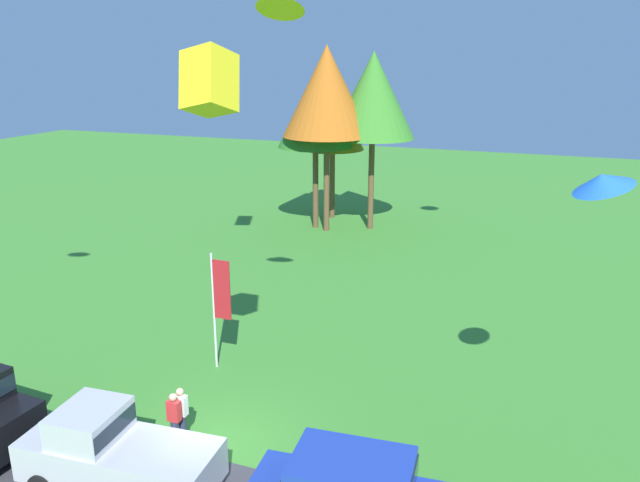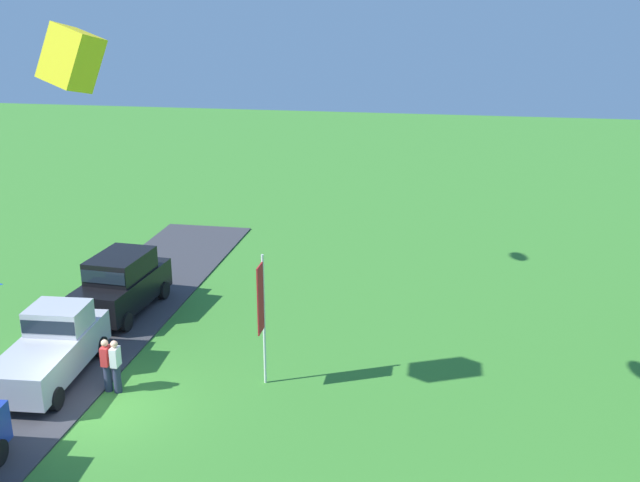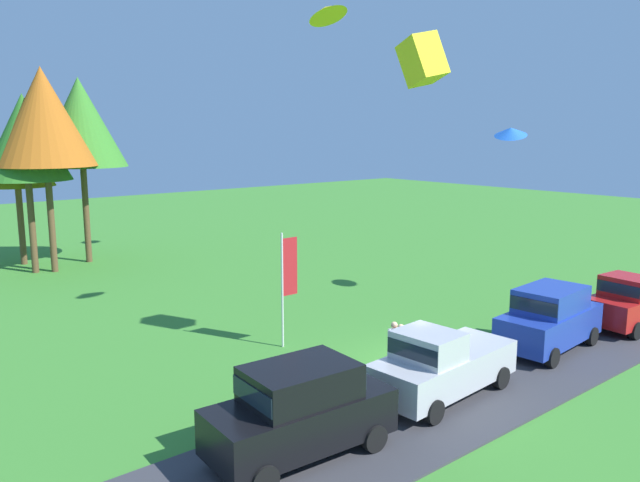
% 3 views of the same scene
% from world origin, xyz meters
% --- Properties ---
extents(ground_plane, '(120.00, 120.00, 0.00)m').
position_xyz_m(ground_plane, '(0.00, 0.00, 0.00)').
color(ground_plane, '#3D842D').
extents(car_pickup_near_entrance, '(5.12, 2.32, 2.14)m').
position_xyz_m(car_pickup_near_entrance, '(-1.52, -2.28, 1.11)').
color(car_pickup_near_entrance, '#B7B7BC').
rests_on(car_pickup_near_entrance, ground).
extents(person_on_lawn, '(0.36, 0.24, 1.71)m').
position_xyz_m(person_on_lawn, '(-1.05, -0.28, 0.88)').
color(person_on_lawn, '#2D334C').
rests_on(person_on_lawn, ground).
extents(person_beside_suv, '(0.36, 0.24, 1.71)m').
position_xyz_m(person_beside_suv, '(-1.03, 0.03, 0.88)').
color(person_beside_suv, '#2D334C').
rests_on(person_beside_suv, ground).
extents(tree_far_right, '(4.63, 4.63, 9.78)m').
position_xyz_m(tree_far_right, '(-5.82, 22.94, 7.43)').
color(tree_far_right, brown).
rests_on(tree_far_right, ground).
extents(tree_left_of_center, '(4.16, 4.16, 8.78)m').
position_xyz_m(tree_left_of_center, '(-5.69, 25.71, 6.66)').
color(tree_left_of_center, brown).
rests_on(tree_left_of_center, ground).
extents(tree_lone_near, '(5.30, 5.30, 11.20)m').
position_xyz_m(tree_lone_near, '(-4.91, 22.48, 8.52)').
color(tree_lone_near, brown).
rests_on(tree_lone_near, ground).
extents(tree_right_of_center, '(5.14, 5.14, 10.86)m').
position_xyz_m(tree_right_of_center, '(-2.48, 23.92, 8.26)').
color(tree_right_of_center, brown).
rests_on(tree_right_of_center, ground).
extents(flag_banner, '(0.71, 0.08, 4.23)m').
position_xyz_m(flag_banner, '(-2.15, 4.31, 2.68)').
color(flag_banner, silver).
rests_on(flag_banner, ground).
extents(kite_delta_trailing_tail, '(1.96, 1.95, 0.80)m').
position_xyz_m(kite_delta_trailing_tail, '(9.20, 2.87, 7.77)').
color(kite_delta_trailing_tail, blue).
extents(kite_box_low_drifter, '(1.38, 1.57, 1.81)m').
position_xyz_m(kite_box_low_drifter, '(0.26, 0.28, 10.01)').
color(kite_box_low_drifter, yellow).
extents(kite_delta_topmost, '(1.65, 1.68, 0.95)m').
position_xyz_m(kite_delta_topmost, '(0.12, 4.81, 12.08)').
color(kite_delta_topmost, yellow).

